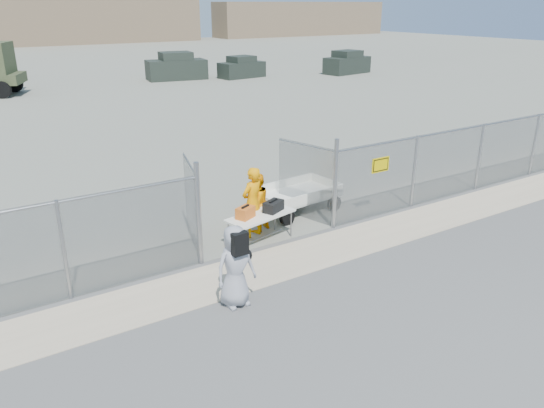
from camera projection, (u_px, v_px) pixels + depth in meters
ground at (319, 276)px, 12.04m from camera, size 160.00×160.00×0.00m
tarmac_inside at (21, 76)px, 45.17m from camera, size 160.00×80.00×0.01m
dirt_strip at (294, 258)px, 12.83m from camera, size 44.00×1.60×0.01m
distant_hills at (12, 13)px, 74.48m from camera, size 140.00×6.00×9.00m
chain_link_fence at (272, 204)px, 13.23m from camera, size 40.00×0.20×2.20m
folding_table at (261, 228)px, 13.58m from camera, size 1.95×1.13×0.78m
orange_bag at (245, 213)px, 13.17m from camera, size 0.54×0.47×0.29m
black_duffel at (273, 206)px, 13.61m from camera, size 0.64×0.53×0.27m
security_worker_left at (252, 203)px, 13.75m from camera, size 0.80×0.64×1.90m
security_worker_right at (257, 203)px, 14.16m from camera, size 0.93×0.83×1.60m
visitor at (235, 266)px, 10.60m from camera, size 0.86×0.57×1.73m
utility_trailer at (295, 198)px, 15.70m from camera, size 3.46×2.01×0.80m
parked_vehicle_near at (176, 66)px, 42.46m from camera, size 4.93×2.79×2.11m
parked_vehicle_mid at (242, 67)px, 43.59m from camera, size 3.98×2.19×1.71m
parked_vehicle_far at (347, 62)px, 46.14m from camera, size 4.50×2.60×1.92m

